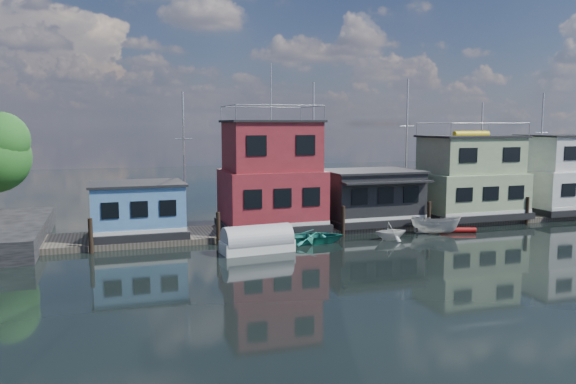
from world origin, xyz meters
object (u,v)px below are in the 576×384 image
object	(u,v)px
houseboat_blue	(138,209)
houseboat_white	(567,175)
houseboat_green	(470,178)
dinghy_teal	(314,237)
motorboat	(435,225)
houseboat_red	(271,178)
houseboat_dark	(370,196)
dinghy_white	(391,231)
tarp_runabout	(257,241)
red_kayak	(458,230)

from	to	relation	value
houseboat_blue	houseboat_white	size ratio (longest dim) A/B	0.76
houseboat_green	houseboat_white	size ratio (longest dim) A/B	1.00
dinghy_teal	motorboat	world-z (taller)	motorboat
houseboat_red	houseboat_dark	world-z (taller)	houseboat_red
houseboat_green	dinghy_white	distance (m)	11.39
houseboat_red	tarp_runabout	world-z (taller)	houseboat_red
houseboat_red	houseboat_white	world-z (taller)	houseboat_red
red_kayak	dinghy_white	bearing A→B (deg)	-156.04
houseboat_green	houseboat_dark	bearing A→B (deg)	-179.88
houseboat_green	tarp_runabout	xyz separation A→B (m)	(-19.58, -5.65, -2.87)
tarp_runabout	motorboat	distance (m)	13.97
tarp_runabout	red_kayak	distance (m)	15.80
dinghy_white	houseboat_dark	bearing A→B (deg)	-9.19
houseboat_dark	houseboat_white	bearing A→B (deg)	0.06
houseboat_blue	houseboat_dark	size ratio (longest dim) A/B	0.86
tarp_runabout	motorboat	xyz separation A→B (m)	(13.88, 1.62, -0.00)
houseboat_dark	dinghy_teal	world-z (taller)	houseboat_dark
red_kayak	motorboat	bearing A→B (deg)	-167.43
dinghy_white	motorboat	xyz separation A→B (m)	(4.14, 0.90, 0.05)
houseboat_green	motorboat	bearing A→B (deg)	-144.75
dinghy_teal	red_kayak	world-z (taller)	dinghy_teal
houseboat_red	houseboat_green	distance (m)	17.01
houseboat_white	dinghy_teal	xyz separation A→B (m)	(-25.25, -4.23, -3.11)
houseboat_blue	dinghy_white	distance (m)	17.44
houseboat_blue	tarp_runabout	world-z (taller)	houseboat_blue
houseboat_blue	motorboat	distance (m)	21.24
houseboat_red	motorboat	world-z (taller)	houseboat_red
houseboat_red	dinghy_teal	world-z (taller)	houseboat_red
houseboat_green	red_kayak	xyz separation A→B (m)	(-3.86, -4.16, -3.36)
houseboat_blue	red_kayak	world-z (taller)	houseboat_blue
tarp_runabout	houseboat_white	bearing A→B (deg)	5.50
houseboat_blue	red_kayak	xyz separation A→B (m)	(22.64, -4.16, -2.01)
houseboat_blue	dinghy_white	size ratio (longest dim) A/B	2.68
houseboat_blue	dinghy_white	world-z (taller)	houseboat_blue
tarp_runabout	houseboat_red	bearing A→B (deg)	60.11
red_kayak	houseboat_white	bearing A→B (deg)	33.38
houseboat_white	red_kayak	size ratio (longest dim) A/B	3.17
tarp_runabout	red_kayak	size ratio (longest dim) A/B	1.76
houseboat_green	dinghy_white	size ratio (longest dim) A/B	3.52
houseboat_dark	red_kayak	bearing A→B (deg)	-38.87
motorboat	red_kayak	xyz separation A→B (m)	(1.85, -0.13, -0.49)
tarp_runabout	dinghy_teal	world-z (taller)	tarp_runabout
houseboat_blue	houseboat_red	xyz separation A→B (m)	(9.50, 0.00, 1.90)
dinghy_teal	houseboat_dark	bearing A→B (deg)	-47.68
houseboat_red	houseboat_dark	xyz separation A→B (m)	(8.00, -0.02, -1.69)
red_kayak	tarp_runabout	bearing A→B (deg)	-157.94
houseboat_red	houseboat_green	size ratio (longest dim) A/B	1.41
houseboat_dark	houseboat_white	size ratio (longest dim) A/B	0.88
houseboat_green	dinghy_teal	world-z (taller)	houseboat_green
houseboat_blue	houseboat_green	xyz separation A→B (m)	(26.50, 0.00, 1.34)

